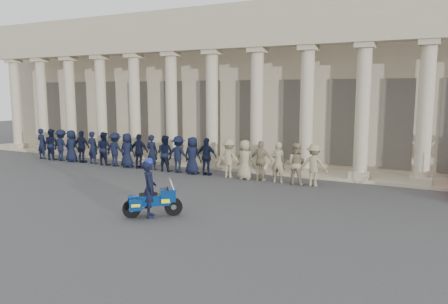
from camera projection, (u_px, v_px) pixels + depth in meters
ground at (139, 204)px, 16.16m from camera, size 90.00×90.00×0.00m
building at (279, 85)px, 28.51m from camera, size 40.00×12.50×9.00m
officer_rank at (157, 153)px, 22.88m from camera, size 17.98×0.71×1.88m
motorcycle at (153, 200)px, 14.49m from camera, size 1.65×1.45×1.27m
rider at (149, 188)px, 14.41m from camera, size 0.79×0.83×1.99m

